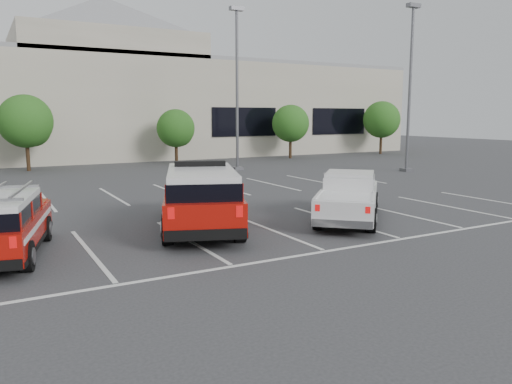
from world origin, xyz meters
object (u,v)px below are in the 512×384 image
Objects in this scene: light_pole_right at (410,88)px; tree_mid_right at (177,130)px; tree_far_right at (382,121)px; convention_building at (81,101)px; light_pole_mid at (237,89)px; tree_right at (291,125)px; fire_chief_suv at (201,202)px; white_pickup at (348,201)px; ladder_suv at (0,230)px; tree_mid_left at (27,123)px.

tree_mid_right is at bearing 132.17° from light_pole_right.
tree_mid_right is 20.01m from tree_far_right.
convention_building is 17.27m from light_pole_mid.
tree_right reaches higher than fire_chief_suv.
light_pole_mid reaches higher than tree_far_right.
fire_chief_suv is (-26.91, -20.91, -2.19)m from tree_far_right.
tree_mid_right is 10.00m from tree_right.
fire_chief_suv is (-2.00, -30.73, -3.87)m from convention_building.
light_pole_right reaches higher than tree_right.
convention_building reaches higher than white_pickup.
light_pole_right is (9.00, -6.00, 0.00)m from light_pole_mid.
fire_chief_suv reaches higher than white_pickup.
tree_right is 0.43× the size of light_pole_mid.
light_pole_mid is 1.00× the size of light_pole_right.
convention_building is 26.83m from tree_far_right.
fire_chief_suv is 1.30× the size of ladder_suv.
light_pole_mid is 21.57m from ladder_suv.
light_pole_right reaches higher than tree_mid_left.
convention_building is 11.19m from tree_mid_left.
light_pole_mid is at bearing 60.90° from ladder_suv.
light_pole_mid reaches higher than fire_chief_suv.
tree_mid_right is 6.88m from light_pole_mid.
convention_building is at bearing 138.49° from white_pickup.
tree_mid_left reaches higher than ladder_suv.
light_pole_mid and light_pole_right have the same top height.
tree_far_right is 0.77× the size of fire_chief_suv.
ladder_suv is at bearing -133.04° from light_pole_mid.
tree_mid_right is 0.82× the size of ladder_suv.
tree_far_right is at bearing 0.00° from tree_mid_right.
light_pole_mid is 2.12× the size of ladder_suv.
tree_far_right reaches higher than white_pickup.
convention_building is at bearing 146.63° from tree_right.
convention_building is 9.51× the size of fire_chief_suv.
tree_right is 12.32m from light_pole_right.
tree_mid_right is 0.63× the size of fire_chief_suv.
tree_mid_left is at bearing 150.05° from light_pole_right.
tree_mid_left is 1.00× the size of tree_far_right.
tree_mid_left is (-5.09, -9.82, -1.68)m from convention_building.
tree_far_right reaches higher than ladder_suv.
light_pole_right is at bearing 81.00° from white_pickup.
light_pole_right reaches higher than white_pickup.
ladder_suv is (-12.50, -21.47, -1.79)m from tree_mid_right.
convention_building reaches higher than light_pole_right.
tree_far_right reaches higher than tree_right.
tree_mid_left reaches higher than white_pickup.
tree_far_right is (30.00, 0.00, 0.00)m from tree_mid_left.
convention_building is at bearing 125.89° from light_pole_right.
fire_chief_suv is (-8.82, -14.86, -4.33)m from light_pole_mid.
ladder_suv is (-23.41, -9.43, -4.47)m from light_pole_right.
light_pole_right is 16.96m from white_pickup.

